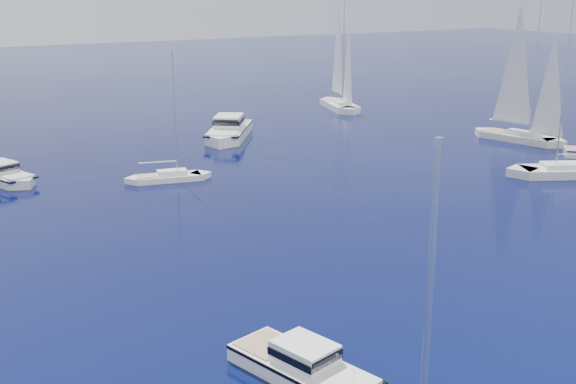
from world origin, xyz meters
The scene contains 7 objects.
motor_cruiser_near centered at (-11.76, 5.97, 0.00)m, with size 2.55×8.32×2.18m, color white, non-canonical shape.
motor_cruiser_distant centered at (8.03, 53.24, 0.00)m, with size 3.77×12.33×3.24m, color white, non-canonical shape.
motor_cruiser_horizon centered at (-16.83, 46.60, 0.00)m, with size 2.63×8.61×2.26m, color silver, non-canonical shape.
sailboat_mid_r centered at (26.47, 22.98, 0.00)m, with size 3.07×11.79×17.33m, color silver, non-canonical shape.
sailboat_centre centered at (-4.50, 39.68, 0.00)m, with size 2.04×7.84×11.53m, color white, non-canonical shape.
sailboat_sails_r centered at (34.39, 35.64, 0.00)m, with size 2.94×11.30×16.62m, color silver, non-canonical shape.
sailboat_sails_far centered at (30.14, 63.46, 0.00)m, with size 3.18×12.24×17.99m, color white, non-canonical shape.
Camera 1 is at (-26.29, -16.60, 16.03)m, focal length 44.48 mm.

